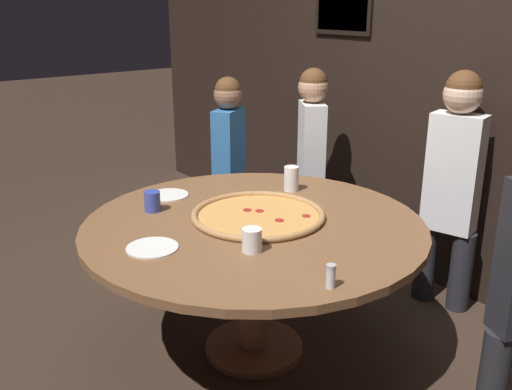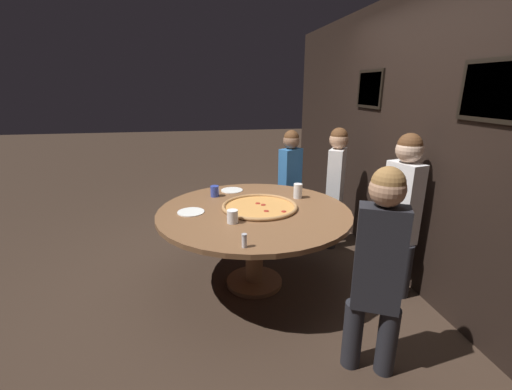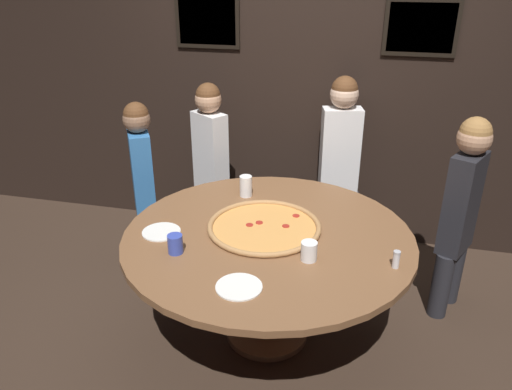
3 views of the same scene
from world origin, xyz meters
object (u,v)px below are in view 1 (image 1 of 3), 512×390
object	(u,v)px
giant_pizza	(258,215)
drink_cup_far_left	(152,201)
white_plate_near_front	(168,195)
condiment_shaker	(331,276)
diner_side_right	(453,178)
dining_table	(254,244)
white_plate_beside_cup	(152,248)
diner_far_right	(311,154)
diner_side_left	(229,157)
drink_cup_by_shaker	(291,179)
drink_cup_far_right	(252,240)

from	to	relation	value
giant_pizza	drink_cup_far_left	distance (m)	0.56
white_plate_near_front	condiment_shaker	bearing A→B (deg)	-2.53
white_plate_near_front	diner_side_right	world-z (taller)	diner_side_right
dining_table	white_plate_beside_cup	bearing A→B (deg)	-92.82
white_plate_near_front	diner_side_right	size ratio (longest dim) A/B	0.16
diner_side_right	condiment_shaker	bearing A→B (deg)	92.13
white_plate_near_front	diner_far_right	world-z (taller)	diner_far_right
giant_pizza	drink_cup_far_left	xyz separation A→B (m)	(-0.41, -0.37, 0.04)
diner_far_right	diner_side_left	world-z (taller)	diner_far_right
drink_cup_far_left	white_plate_near_front	bearing A→B (deg)	131.46
drink_cup_by_shaker	white_plate_near_front	xyz separation A→B (m)	(-0.36, -0.60, -0.07)
drink_cup_far_right	drink_cup_far_left	xyz separation A→B (m)	(-0.71, -0.10, 0.00)
drink_cup_far_right	drink_cup_by_shaker	bearing A→B (deg)	127.10
drink_cup_by_shaker	white_plate_near_front	distance (m)	0.70
drink_cup_far_right	drink_cup_by_shaker	distance (m)	0.87
dining_table	drink_cup_far_left	xyz separation A→B (m)	(-0.45, -0.32, 0.17)
dining_table	diner_side_right	xyz separation A→B (m)	(0.31, 1.22, 0.19)
drink_cup_far_right	diner_side_right	distance (m)	1.44
white_plate_beside_cup	condiment_shaker	bearing A→B (deg)	25.79
diner_far_right	diner_side_left	bearing A→B (deg)	80.39
condiment_shaker	diner_side_left	size ratio (longest dim) A/B	0.07
white_plate_beside_cup	condiment_shaker	world-z (taller)	condiment_shaker
drink_cup_far_right	white_plate_near_front	world-z (taller)	drink_cup_far_right
dining_table	condiment_shaker	distance (m)	0.76
giant_pizza	diner_far_right	world-z (taller)	diner_far_right
drink_cup_far_right	dining_table	bearing A→B (deg)	140.57
dining_table	drink_cup_by_shaker	world-z (taller)	drink_cup_by_shaker
condiment_shaker	diner_far_right	xyz separation A→B (m)	(-1.41, 1.24, -0.02)
giant_pizza	white_plate_beside_cup	xyz separation A→B (m)	(0.01, -0.60, -0.01)
drink_cup_far_right	white_plate_beside_cup	distance (m)	0.44
dining_table	white_plate_near_front	distance (m)	0.64
dining_table	diner_side_right	size ratio (longest dim) A/B	1.19
drink_cup_far_right	drink_cup_far_left	size ratio (longest dim) A/B	0.99
white_plate_near_front	diner_side_right	xyz separation A→B (m)	(0.92, 1.35, 0.06)
giant_pizza	diner_side_left	size ratio (longest dim) A/B	0.52
white_plate_beside_cup	diner_side_right	xyz separation A→B (m)	(0.33, 1.77, 0.06)
white_plate_beside_cup	diner_side_left	world-z (taller)	diner_side_left
diner_side_left	giant_pizza	bearing A→B (deg)	-148.56
drink_cup_far_right	diner_side_right	bearing A→B (deg)	88.48
drink_cup_far_right	diner_far_right	size ratio (longest dim) A/B	0.08
giant_pizza	white_plate_beside_cup	distance (m)	0.60
drink_cup_by_shaker	diner_side_right	size ratio (longest dim) A/B	0.10
white_plate_near_front	diner_far_right	xyz separation A→B (m)	(-0.08, 1.18, 0.03)
diner_side_left	condiment_shaker	bearing A→B (deg)	-144.38
white_plate_beside_cup	dining_table	bearing A→B (deg)	87.18
drink_cup_far_left	diner_far_right	xyz separation A→B (m)	(-0.25, 1.37, -0.02)
diner_side_left	white_plate_near_front	bearing A→B (deg)	-177.88
giant_pizza	white_plate_near_front	xyz separation A→B (m)	(-0.58, -0.19, -0.01)
diner_side_left	white_plate_beside_cup	bearing A→B (deg)	-167.95
dining_table	drink_cup_far_left	bearing A→B (deg)	-144.59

